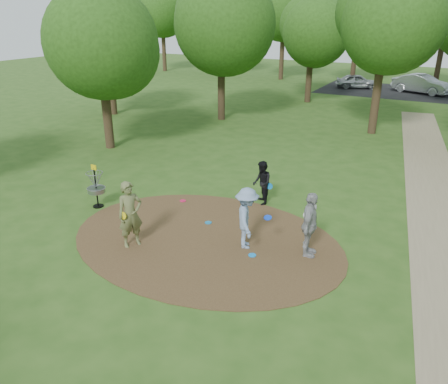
% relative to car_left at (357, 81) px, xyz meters
% --- Properties ---
extents(ground, '(100.00, 100.00, 0.00)m').
position_rel_car_left_xyz_m(ground, '(2.11, -29.98, -0.61)').
color(ground, '#2D5119').
rests_on(ground, ground).
extents(dirt_clearing, '(8.40, 8.40, 0.02)m').
position_rel_car_left_xyz_m(dirt_clearing, '(2.11, -29.98, -0.60)').
color(dirt_clearing, '#47301C').
rests_on(dirt_clearing, ground).
extents(parking_lot, '(14.00, 8.00, 0.01)m').
position_rel_car_left_xyz_m(parking_lot, '(4.11, 0.02, -0.61)').
color(parking_lot, black).
rests_on(parking_lot, ground).
extents(player_observer_with_disc, '(0.77, 0.86, 1.97)m').
position_rel_car_left_xyz_m(player_observer_with_disc, '(0.41, -31.26, 0.37)').
color(player_observer_with_disc, '#656B3E').
rests_on(player_observer_with_disc, ground).
extents(player_throwing_with_disc, '(1.32, 1.35, 1.81)m').
position_rel_car_left_xyz_m(player_throwing_with_disc, '(3.37, -29.78, 0.29)').
color(player_throwing_with_disc, '#8098BF').
rests_on(player_throwing_with_disc, ground).
extents(player_walking_with_disc, '(0.91, 0.96, 1.56)m').
position_rel_car_left_xyz_m(player_walking_with_disc, '(2.52, -26.76, 0.17)').
color(player_walking_with_disc, black).
rests_on(player_walking_with_disc, ground).
extents(player_waiting_with_disc, '(0.60, 1.15, 1.88)m').
position_rel_car_left_xyz_m(player_waiting_with_disc, '(5.08, -29.41, 0.33)').
color(player_waiting_with_disc, '#9C9C9E').
rests_on(player_waiting_with_disc, ground).
extents(disc_ground_cyan, '(0.22, 0.22, 0.02)m').
position_rel_car_left_xyz_m(disc_ground_cyan, '(1.65, -29.01, -0.58)').
color(disc_ground_cyan, '#1678B5').
rests_on(disc_ground_cyan, dirt_clearing).
extents(disc_ground_blue, '(0.22, 0.22, 0.02)m').
position_rel_car_left_xyz_m(disc_ground_blue, '(3.75, -30.19, -0.58)').
color(disc_ground_blue, '#0E87F2').
rests_on(disc_ground_blue, dirt_clearing).
extents(disc_ground_red, '(0.22, 0.22, 0.02)m').
position_rel_car_left_xyz_m(disc_ground_red, '(-0.02, -27.93, -0.58)').
color(disc_ground_red, '#DD164B').
rests_on(disc_ground_red, dirt_clearing).
extents(car_left, '(3.87, 2.57, 1.23)m').
position_rel_car_left_xyz_m(car_left, '(0.00, 0.00, 0.00)').
color(car_left, '#9CA1A4').
rests_on(car_left, ground).
extents(car_right, '(4.90, 3.11, 1.53)m').
position_rel_car_left_xyz_m(car_right, '(5.21, -0.06, 0.15)').
color(car_right, '#A8ABB0').
rests_on(car_right, ground).
extents(disc_golf_basket, '(0.63, 0.63, 1.54)m').
position_rel_car_left_xyz_m(disc_golf_basket, '(-2.39, -29.68, 0.26)').
color(disc_golf_basket, black).
rests_on(disc_golf_basket, ground).
extents(tree_ring, '(37.47, 45.50, 9.08)m').
position_rel_car_left_xyz_m(tree_ring, '(5.42, -22.01, 4.61)').
color(tree_ring, '#332316').
rests_on(tree_ring, ground).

